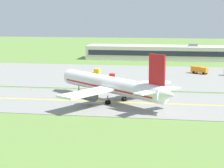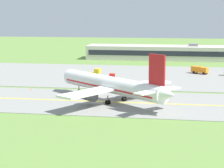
{
  "view_description": "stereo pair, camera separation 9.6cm",
  "coord_description": "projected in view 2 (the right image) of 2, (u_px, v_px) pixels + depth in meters",
  "views": [
    {
      "loc": [
        18.76,
        -93.85,
        21.34
      ],
      "look_at": [
        3.29,
        2.65,
        4.0
      ],
      "focal_mm": 64.89,
      "sensor_mm": 36.0,
      "label": 1
    },
    {
      "loc": [
        18.85,
        -93.83,
        21.34
      ],
      "look_at": [
        3.29,
        2.65,
        4.0
      ],
      "focal_mm": 64.89,
      "sensor_mm": 36.0,
      "label": 2
    }
  ],
  "objects": [
    {
      "name": "airplane_lead",
      "position": [
        112.0,
        85.0,
        96.92
      ],
      "size": [
        32.83,
        29.56,
        12.7
      ],
      "color": "white",
      "rests_on": "ground"
    },
    {
      "name": "apron_pad",
      "position": [
        150.0,
        76.0,
        137.14
      ],
      "size": [
        140.0,
        52.0,
        0.1
      ],
      "primitive_type": "cube",
      "color": "gray",
      "rests_on": "ground"
    },
    {
      "name": "ground_plane",
      "position": [
        97.0,
        102.0,
        97.89
      ],
      "size": [
        500.0,
        500.0,
        0.0
      ],
      "primitive_type": "plane",
      "color": "olive"
    },
    {
      "name": "taxiway_strip",
      "position": [
        97.0,
        102.0,
        97.88
      ],
      "size": [
        240.0,
        28.0,
        0.1
      ],
      "primitive_type": "cube",
      "color": "gray",
      "rests_on": "ground"
    },
    {
      "name": "taxiway_centreline",
      "position": [
        97.0,
        101.0,
        97.87
      ],
      "size": [
        220.0,
        0.6,
        0.01
      ],
      "primitive_type": "cube",
      "color": "yellow",
      "rests_on": "taxiway_strip"
    },
    {
      "name": "terminal_building",
      "position": [
        162.0,
        53.0,
        185.24
      ],
      "size": [
        68.96,
        13.79,
        7.49
      ],
      "color": "beige",
      "rests_on": "ground"
    },
    {
      "name": "service_truck_baggage",
      "position": [
        108.0,
        77.0,
        127.01
      ],
      "size": [
        6.6,
        2.95,
        2.59
      ],
      "color": "red",
      "rests_on": "ground"
    },
    {
      "name": "service_truck_fuel",
      "position": [
        94.0,
        72.0,
        138.27
      ],
      "size": [
        6.69,
        3.43,
        2.59
      ],
      "color": "yellow",
      "rests_on": "ground"
    },
    {
      "name": "traffic_cone_mid_edge",
      "position": [
        31.0,
        89.0,
        112.77
      ],
      "size": [
        0.44,
        0.44,
        0.6
      ],
      "primitive_type": "cone",
      "color": "orange",
      "rests_on": "ground"
    },
    {
      "name": "service_truck_pushback",
      "position": [
        200.0,
        70.0,
        141.86
      ],
      "size": [
        6.15,
        4.98,
        2.6
      ],
      "color": "orange",
      "rests_on": "ground"
    }
  ]
}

